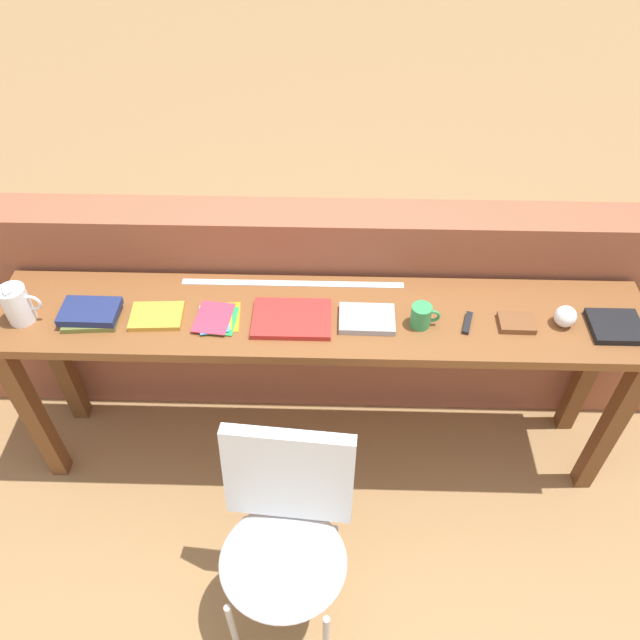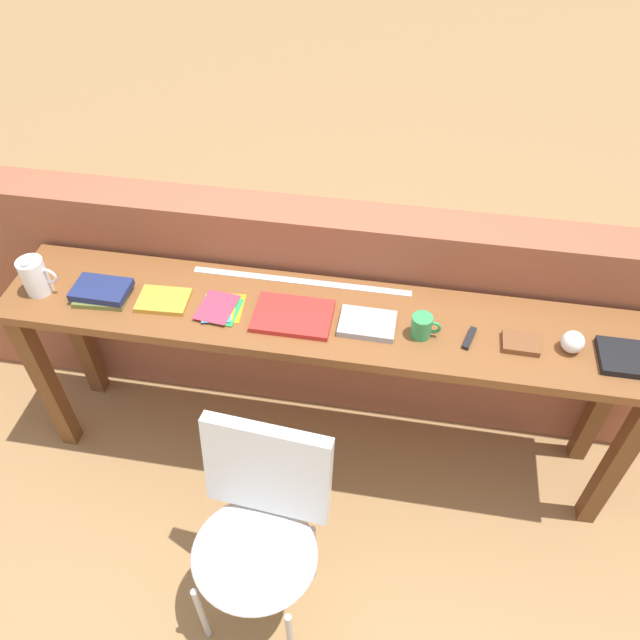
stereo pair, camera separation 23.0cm
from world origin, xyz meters
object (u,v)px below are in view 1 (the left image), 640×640
at_px(pamphlet_pile_colourful, 217,318).
at_px(pitcher_white, 17,304).
at_px(mug, 422,316).
at_px(book_repair_rightmost, 616,327).
at_px(book_stack_leftmost, 91,314).
at_px(magazine_cycling, 157,316).
at_px(book_open_centre, 292,319).
at_px(multitool_folded, 468,323).
at_px(chair_white_moulded, 285,532).
at_px(leather_journal_brown, 517,323).
at_px(sports_ball_small, 565,316).

bearing_deg(pamphlet_pile_colourful, pitcher_white, -178.67).
relative_size(pitcher_white, mug, 1.67).
bearing_deg(book_repair_rightmost, pitcher_white, -179.56).
bearing_deg(book_repair_rightmost, book_stack_leftmost, -179.84).
distance_m(magazine_cycling, book_open_centre, 0.51).
bearing_deg(multitool_folded, chair_white_moulded, -134.59).
bearing_deg(multitool_folded, pitcher_white, -179.43).
bearing_deg(book_repair_rightmost, leather_journal_brown, 178.45).
distance_m(magazine_cycling, sports_ball_small, 1.52).
height_order(pitcher_white, sports_ball_small, pitcher_white).
xyz_separation_m(pitcher_white, book_stack_leftmost, (0.25, 0.01, -0.05)).
relative_size(pamphlet_pile_colourful, sports_ball_small, 2.30).
bearing_deg(book_open_centre, pitcher_white, -179.17).
bearing_deg(sports_ball_small, book_open_centre, -179.51).
bearing_deg(book_stack_leftmost, chair_white_moulded, -40.87).
bearing_deg(multitool_folded, pamphlet_pile_colourful, 179.98).
bearing_deg(sports_ball_small, book_stack_leftmost, -179.44).
distance_m(leather_journal_brown, sports_ball_small, 0.18).
bearing_deg(book_open_centre, book_stack_leftmost, -179.60).
height_order(chair_white_moulded, book_open_centre, book_open_centre).
height_order(book_stack_leftmost, book_repair_rightmost, book_stack_leftmost).
distance_m(pitcher_white, book_open_centre, 1.01).
xyz_separation_m(book_open_centre, multitool_folded, (0.65, -0.00, -0.00)).
xyz_separation_m(pitcher_white, book_open_centre, (1.00, 0.02, -0.07)).
bearing_deg(mug, book_repair_rightmost, -0.36).
bearing_deg(pitcher_white, mug, 0.46).
bearing_deg(book_stack_leftmost, sports_ball_small, 0.56).
relative_size(magazine_cycling, multitool_folded, 1.75).
xyz_separation_m(chair_white_moulded, mug, (0.47, 0.65, 0.40)).
bearing_deg(pitcher_white, magazine_cycling, 2.29).
relative_size(chair_white_moulded, mug, 8.10).
relative_size(pitcher_white, book_repair_rightmost, 0.98).
relative_size(multitool_folded, leather_journal_brown, 0.85).
xyz_separation_m(pitcher_white, multitool_folded, (1.66, 0.02, -0.07)).
height_order(leather_journal_brown, sports_ball_small, sports_ball_small).
distance_m(pamphlet_pile_colourful, multitool_folded, 0.93).
distance_m(chair_white_moulded, book_stack_leftmost, 1.07).
distance_m(book_stack_leftmost, magazine_cycling, 0.24).
bearing_deg(leather_journal_brown, chair_white_moulded, -140.68).
relative_size(book_open_centre, sports_ball_small, 3.59).
height_order(book_stack_leftmost, mug, mug).
bearing_deg(pamphlet_pile_colourful, magazine_cycling, 179.26).
distance_m(chair_white_moulded, leather_journal_brown, 1.12).
relative_size(leather_journal_brown, sports_ball_small, 1.59).
xyz_separation_m(pamphlet_pile_colourful, sports_ball_small, (1.29, 0.01, 0.03)).
relative_size(book_open_centre, book_repair_rightmost, 1.56).
distance_m(book_open_centre, book_repair_rightmost, 1.19).
xyz_separation_m(magazine_cycling, leather_journal_brown, (1.34, -0.00, 0.00)).
height_order(book_stack_leftmost, magazine_cycling, book_stack_leftmost).
distance_m(book_open_centre, mug, 0.48).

